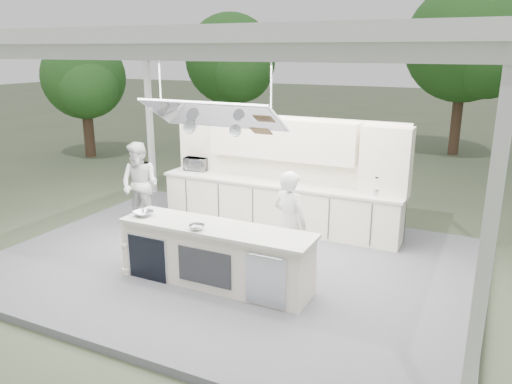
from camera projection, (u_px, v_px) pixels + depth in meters
The scene contains 12 objects.
ground at pixel (233, 266), 8.70m from camera, with size 90.00×90.00×0.00m, color #48543A.
stage_deck at pixel (233, 263), 8.68m from camera, with size 8.00×6.00×0.12m, color #5E5E63.
tent at pixel (230, 45), 7.67m from camera, with size 8.20×6.20×3.86m.
demo_island at pixel (215, 255), 7.67m from camera, with size 3.10×0.79×0.95m.
back_counter at pixel (277, 204), 10.18m from camera, with size 5.08×0.72×0.95m.
back_wall_unit at pixel (303, 158), 9.91m from camera, with size 5.05×0.48×2.25m.
tree_cluster at pixel (370, 61), 16.31m from camera, with size 19.55×9.40×5.85m.
head_chef at pixel (290, 223), 7.94m from camera, with size 0.63×0.41×1.72m, color white.
sous_chef at pixel (140, 185), 10.16m from camera, with size 0.85×0.66×1.74m, color silver.
toaster_oven at pixel (197, 164), 11.02m from camera, with size 0.52×0.35×0.29m, color #BBBDC2.
bowl_large at pixel (143, 213), 8.01m from camera, with size 0.31×0.31×0.08m, color #BBBDC2.
bowl_small at pixel (197, 227), 7.39m from camera, with size 0.24×0.24×0.07m, color #B0B2B7.
Camera 1 is at (3.86, -7.02, 3.65)m, focal length 35.00 mm.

